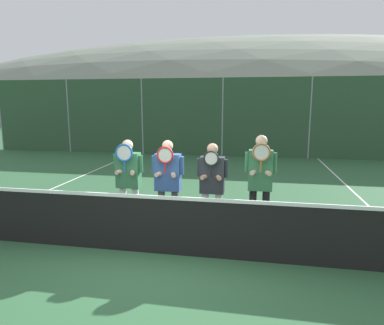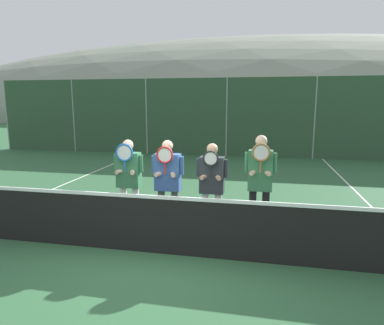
% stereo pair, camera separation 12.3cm
% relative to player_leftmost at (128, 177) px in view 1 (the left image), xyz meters
% --- Properties ---
extents(ground_plane, '(120.00, 120.00, 0.00)m').
position_rel_player_leftmost_xyz_m(ground_plane, '(0.87, -0.94, -1.03)').
color(ground_plane, '#2D5B38').
extents(hill_distant, '(133.42, 74.12, 25.94)m').
position_rel_player_leftmost_xyz_m(hill_distant, '(0.87, 61.68, -1.03)').
color(hill_distant, gray).
rests_on(hill_distant, ground_plane).
extents(clubhouse_building, '(18.14, 5.50, 3.20)m').
position_rel_player_leftmost_xyz_m(clubhouse_building, '(2.39, 16.84, 0.59)').
color(clubhouse_building, beige).
rests_on(clubhouse_building, ground_plane).
extents(fence_back, '(22.45, 0.06, 3.46)m').
position_rel_player_leftmost_xyz_m(fence_back, '(0.87, 9.33, 0.70)').
color(fence_back, gray).
rests_on(fence_back, ground_plane).
extents(tennis_net, '(11.15, 0.09, 1.07)m').
position_rel_player_leftmost_xyz_m(tennis_net, '(0.87, -0.94, -0.53)').
color(tennis_net, gray).
rests_on(tennis_net, ground_plane).
extents(court_line_left_sideline, '(0.05, 16.00, 0.01)m').
position_rel_player_leftmost_xyz_m(court_line_left_sideline, '(-3.28, 2.06, -1.03)').
color(court_line_left_sideline, white).
rests_on(court_line_left_sideline, ground_plane).
extents(court_line_right_sideline, '(0.05, 16.00, 0.01)m').
position_rel_player_leftmost_xyz_m(court_line_right_sideline, '(5.02, 2.06, -1.03)').
color(court_line_right_sideline, white).
rests_on(court_line_right_sideline, ground_plane).
extents(player_leftmost, '(0.58, 0.34, 1.74)m').
position_rel_player_leftmost_xyz_m(player_leftmost, '(0.00, 0.00, 0.00)').
color(player_leftmost, white).
rests_on(player_leftmost, ground_plane).
extents(player_center_left, '(0.59, 0.34, 1.76)m').
position_rel_player_leftmost_xyz_m(player_center_left, '(0.80, -0.11, 0.00)').
color(player_center_left, '#56565B').
rests_on(player_center_left, ground_plane).
extents(player_center_right, '(0.56, 0.34, 1.72)m').
position_rel_player_leftmost_xyz_m(player_center_right, '(1.60, -0.07, -0.03)').
color(player_center_right, white).
rests_on(player_center_right, ground_plane).
extents(player_rightmost, '(0.55, 0.34, 1.87)m').
position_rel_player_leftmost_xyz_m(player_rightmost, '(2.44, -0.00, 0.06)').
color(player_rightmost, black).
rests_on(player_rightmost, ground_plane).
extents(car_far_left, '(4.74, 1.95, 1.73)m').
position_rel_player_leftmost_xyz_m(car_far_left, '(-5.11, 11.86, -0.14)').
color(car_far_left, '#285638').
rests_on(car_far_left, ground_plane).
extents(car_left_of_center, '(4.16, 2.00, 1.84)m').
position_rel_player_leftmost_xyz_m(car_left_of_center, '(0.15, 12.03, -0.10)').
color(car_left_of_center, slate).
rests_on(car_left_of_center, ground_plane).
extents(car_center, '(4.72, 2.02, 1.67)m').
position_rel_player_leftmost_xyz_m(car_center, '(5.39, 11.79, -0.17)').
color(car_center, '#B2B7BC').
rests_on(car_center, ground_plane).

